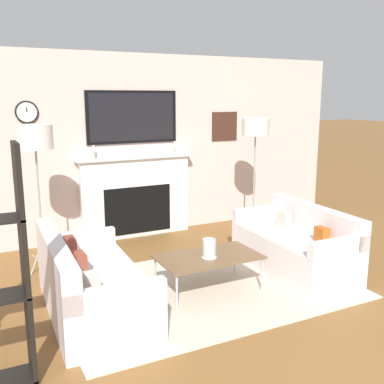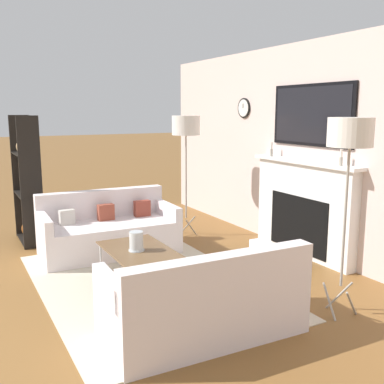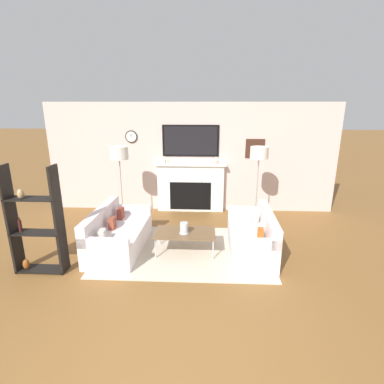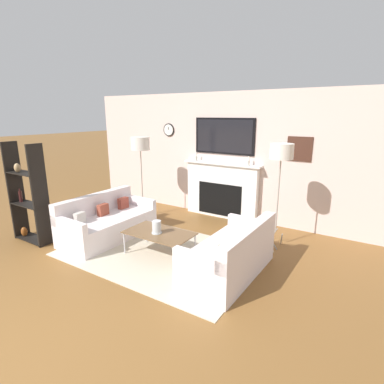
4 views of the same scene
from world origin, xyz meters
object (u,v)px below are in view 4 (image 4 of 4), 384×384
at_px(couch_left, 107,223).
at_px(floor_lamp_right, 281,153).
at_px(floor_lamp_left, 140,145).
at_px(shelf_unit, 27,197).
at_px(hurricane_candle, 156,228).
at_px(coffee_table, 159,234).
at_px(couch_right, 231,256).

height_order(couch_left, floor_lamp_right, floor_lamp_right).
bearing_deg(floor_lamp_left, shelf_unit, -110.95).
relative_size(couch_left, floor_lamp_right, 0.97).
height_order(couch_left, hurricane_candle, couch_left).
distance_m(couch_left, floor_lamp_left, 1.86).
bearing_deg(floor_lamp_left, floor_lamp_right, -0.00).
distance_m(coffee_table, hurricane_candle, 0.12).
distance_m(hurricane_candle, floor_lamp_left, 2.33).
relative_size(floor_lamp_left, floor_lamp_right, 0.99).
height_order(couch_right, floor_lamp_right, floor_lamp_right).
height_order(couch_left, couch_right, couch_left).
height_order(floor_lamp_left, shelf_unit, shelf_unit).
bearing_deg(couch_left, floor_lamp_left, 100.57).
bearing_deg(coffee_table, hurricane_candle, -118.36).
xyz_separation_m(floor_lamp_left, floor_lamp_right, (3.02, -0.00, 0.02)).
bearing_deg(floor_lamp_right, floor_lamp_left, 180.00).
distance_m(couch_right, floor_lamp_right, 1.87).
height_order(floor_lamp_left, floor_lamp_right, floor_lamp_right).
xyz_separation_m(hurricane_candle, shelf_unit, (-2.31, -0.73, 0.34)).
bearing_deg(floor_lamp_right, couch_right, -100.91).
bearing_deg(couch_left, hurricane_candle, -4.65).
xyz_separation_m(couch_left, shelf_unit, (-1.05, -0.83, 0.55)).
distance_m(hurricane_candle, floor_lamp_right, 2.35).
xyz_separation_m(coffee_table, floor_lamp_right, (1.49, 1.34, 1.26)).
distance_m(couch_left, shelf_unit, 1.44).
distance_m(couch_right, coffee_table, 1.25).
bearing_deg(hurricane_candle, shelf_unit, -162.59).
relative_size(coffee_table, shelf_unit, 0.62).
height_order(couch_right, coffee_table, couch_right).
relative_size(couch_left, hurricane_candle, 8.46).
bearing_deg(hurricane_candle, couch_left, 175.35).
relative_size(couch_right, coffee_table, 1.50).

